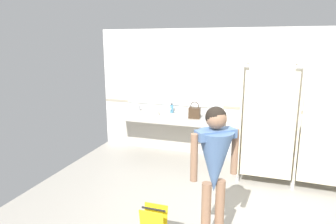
{
  "coord_description": "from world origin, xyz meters",
  "views": [
    {
      "loc": [
        0.41,
        -3.14,
        2.35
      ],
      "look_at": [
        -1.09,
        1.47,
        1.25
      ],
      "focal_mm": 31.98,
      "sensor_mm": 36.0,
      "label": 1
    }
  ],
  "objects_px": {
    "handbag": "(195,113)",
    "soap_dispenser": "(172,109)",
    "paper_cup": "(158,113)",
    "person_standing": "(215,161)"
  },
  "relations": [
    {
      "from": "handbag",
      "to": "paper_cup",
      "type": "relative_size",
      "value": 4.01
    },
    {
      "from": "handbag",
      "to": "soap_dispenser",
      "type": "xyz_separation_m",
      "value": [
        -0.58,
        0.33,
        -0.03
      ]
    },
    {
      "from": "paper_cup",
      "to": "handbag",
      "type": "bearing_deg",
      "value": -1.27
    },
    {
      "from": "handbag",
      "to": "paper_cup",
      "type": "xyz_separation_m",
      "value": [
        -0.8,
        0.02,
        -0.08
      ]
    },
    {
      "from": "handbag",
      "to": "soap_dispenser",
      "type": "bearing_deg",
      "value": 150.63
    },
    {
      "from": "person_standing",
      "to": "soap_dispenser",
      "type": "xyz_separation_m",
      "value": [
        -1.42,
        2.97,
        -0.11
      ]
    },
    {
      "from": "handbag",
      "to": "paper_cup",
      "type": "distance_m",
      "value": 0.8
    },
    {
      "from": "handbag",
      "to": "paper_cup",
      "type": "height_order",
      "value": "handbag"
    },
    {
      "from": "person_standing",
      "to": "handbag",
      "type": "bearing_deg",
      "value": 107.68
    },
    {
      "from": "person_standing",
      "to": "handbag",
      "type": "distance_m",
      "value": 2.77
    }
  ]
}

